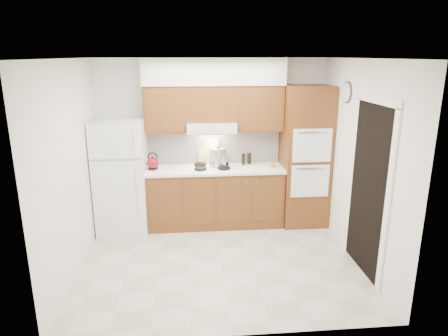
# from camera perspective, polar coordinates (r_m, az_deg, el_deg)

# --- Properties ---
(floor) EXTENTS (3.60, 3.60, 0.00)m
(floor) POSITION_cam_1_polar(r_m,az_deg,el_deg) (5.47, -0.59, -13.02)
(floor) COLOR beige
(floor) RESTS_ON ground
(ceiling) EXTENTS (3.60, 3.60, 0.00)m
(ceiling) POSITION_cam_1_polar(r_m,az_deg,el_deg) (4.79, -0.68, 15.38)
(ceiling) COLOR white
(ceiling) RESTS_ON wall_back
(wall_back) EXTENTS (3.60, 0.02, 2.60)m
(wall_back) POSITION_cam_1_polar(r_m,az_deg,el_deg) (6.42, -1.71, 3.82)
(wall_back) COLOR white
(wall_back) RESTS_ON floor
(wall_left) EXTENTS (0.02, 3.00, 2.60)m
(wall_left) POSITION_cam_1_polar(r_m,az_deg,el_deg) (5.15, -21.00, -0.28)
(wall_left) COLOR white
(wall_left) RESTS_ON floor
(wall_right) EXTENTS (0.02, 3.00, 2.60)m
(wall_right) POSITION_cam_1_polar(r_m,az_deg,el_deg) (5.41, 18.72, 0.68)
(wall_right) COLOR white
(wall_right) RESTS_ON floor
(fridge) EXTENTS (0.75, 0.72, 1.72)m
(fridge) POSITION_cam_1_polar(r_m,az_deg,el_deg) (6.26, -14.42, -1.17)
(fridge) COLOR white
(fridge) RESTS_ON floor
(base_cabinets) EXTENTS (2.11, 0.60, 0.90)m
(base_cabinets) POSITION_cam_1_polar(r_m,az_deg,el_deg) (6.37, -1.25, -4.24)
(base_cabinets) COLOR brown
(base_cabinets) RESTS_ON floor
(countertop) EXTENTS (2.13, 0.62, 0.04)m
(countertop) POSITION_cam_1_polar(r_m,az_deg,el_deg) (6.22, -1.27, -0.20)
(countertop) COLOR white
(countertop) RESTS_ON base_cabinets
(backsplash) EXTENTS (2.11, 0.03, 0.56)m
(backsplash) POSITION_cam_1_polar(r_m,az_deg,el_deg) (6.43, -1.47, 3.10)
(backsplash) COLOR white
(backsplash) RESTS_ON countertop
(oven_cabinet) EXTENTS (0.70, 0.65, 2.20)m
(oven_cabinet) POSITION_cam_1_polar(r_m,az_deg,el_deg) (6.41, 11.46, 1.64)
(oven_cabinet) COLOR brown
(oven_cabinet) RESTS_ON floor
(upper_cab_left) EXTENTS (0.63, 0.33, 0.70)m
(upper_cab_left) POSITION_cam_1_polar(r_m,az_deg,el_deg) (6.17, -8.37, 8.34)
(upper_cab_left) COLOR brown
(upper_cab_left) RESTS_ON wall_back
(upper_cab_right) EXTENTS (0.73, 0.33, 0.70)m
(upper_cab_right) POSITION_cam_1_polar(r_m,az_deg,el_deg) (6.25, 4.97, 8.55)
(upper_cab_right) COLOR brown
(upper_cab_right) RESTS_ON wall_back
(range_hood) EXTENTS (0.75, 0.45, 0.15)m
(range_hood) POSITION_cam_1_polar(r_m,az_deg,el_deg) (6.15, -1.83, 5.89)
(range_hood) COLOR silver
(range_hood) RESTS_ON wall_back
(upper_cab_over_hood) EXTENTS (0.75, 0.33, 0.55)m
(upper_cab_over_hood) POSITION_cam_1_polar(r_m,az_deg,el_deg) (6.16, -1.89, 9.19)
(upper_cab_over_hood) COLOR brown
(upper_cab_over_hood) RESTS_ON range_hood
(soffit) EXTENTS (2.13, 0.36, 0.40)m
(soffit) POSITION_cam_1_polar(r_m,az_deg,el_deg) (6.11, -1.45, 13.61)
(soffit) COLOR silver
(soffit) RESTS_ON wall_back
(cooktop) EXTENTS (0.74, 0.50, 0.01)m
(cooktop) POSITION_cam_1_polar(r_m,az_deg,el_deg) (6.23, -1.74, 0.07)
(cooktop) COLOR white
(cooktop) RESTS_ON countertop
(doorway) EXTENTS (0.02, 0.90, 2.10)m
(doorway) POSITION_cam_1_polar(r_m,az_deg,el_deg) (5.17, 19.89, -3.02)
(doorway) COLOR black
(doorway) RESTS_ON floor
(wall_clock) EXTENTS (0.02, 0.30, 0.30)m
(wall_clock) POSITION_cam_1_polar(r_m,az_deg,el_deg) (5.76, 17.15, 10.30)
(wall_clock) COLOR #3F3833
(wall_clock) RESTS_ON wall_right
(kettle) EXTENTS (0.22, 0.22, 0.18)m
(kettle) POSITION_cam_1_polar(r_m,az_deg,el_deg) (6.21, -10.11, 0.67)
(kettle) COLOR maroon
(kettle) RESTS_ON countertop
(cutting_board) EXTENTS (0.33, 0.17, 0.42)m
(cutting_board) POSITION_cam_1_polar(r_m,az_deg,el_deg) (6.39, -2.25, 2.29)
(cutting_board) COLOR #DCB070
(cutting_board) RESTS_ON countertop
(stock_pot) EXTENTS (0.34, 0.34, 0.26)m
(stock_pot) POSITION_cam_1_polar(r_m,az_deg,el_deg) (6.23, -0.88, 1.59)
(stock_pot) COLOR silver
(stock_pot) RESTS_ON cooktop
(condiment_a) EXTENTS (0.06, 0.06, 0.19)m
(condiment_a) POSITION_cam_1_polar(r_m,az_deg,el_deg) (6.39, 2.81, 1.28)
(condiment_a) COLOR black
(condiment_a) RESTS_ON countertop
(condiment_b) EXTENTS (0.06, 0.06, 0.17)m
(condiment_b) POSITION_cam_1_polar(r_m,az_deg,el_deg) (6.39, 2.79, 1.20)
(condiment_b) COLOR black
(condiment_b) RESTS_ON countertop
(condiment_c) EXTENTS (0.07, 0.07, 0.18)m
(condiment_c) POSITION_cam_1_polar(r_m,az_deg,el_deg) (6.46, 3.61, 1.38)
(condiment_c) COLOR black
(condiment_c) RESTS_ON countertop
(orange_near) EXTENTS (0.11, 0.11, 0.08)m
(orange_near) POSITION_cam_1_polar(r_m,az_deg,el_deg) (6.31, 6.94, 0.50)
(orange_near) COLOR #FF9B0D
(orange_near) RESTS_ON countertop
(orange_far) EXTENTS (0.10, 0.10, 0.08)m
(orange_far) POSITION_cam_1_polar(r_m,az_deg,el_deg) (6.34, 6.85, 0.57)
(orange_far) COLOR orange
(orange_far) RESTS_ON countertop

